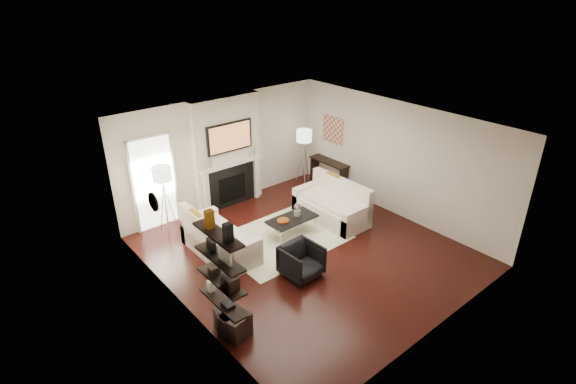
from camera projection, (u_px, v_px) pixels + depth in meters
room_envelope at (308, 193)px, 8.72m from camera, size 6.00×6.00×6.00m
chimney_breast at (227, 153)px, 10.70m from camera, size 1.80×0.25×2.70m
fireplace_surround at (232, 186)px, 10.97m from camera, size 1.30×0.02×1.04m
firebox at (232, 189)px, 11.00m from camera, size 0.75×0.02×0.65m
mantel_pilaster_l at (207, 194)px, 10.52m from camera, size 0.12×0.08×1.10m
mantel_pilaster_r at (256, 177)px, 11.35m from camera, size 0.12×0.08×1.10m
mantel_shelf at (232, 164)px, 10.67m from camera, size 1.70×0.18×0.07m
tv_body at (230, 137)px, 10.40m from camera, size 1.20×0.06×0.70m
tv_screen at (230, 137)px, 10.38m from camera, size 1.10×0.00×0.62m
candlestick_l_tall at (211, 162)px, 10.28m from camera, size 0.04×0.04×0.30m
candlestick_l_short at (206, 165)px, 10.22m from camera, size 0.04×0.04×0.24m
candlestick_r_tall at (250, 151)px, 10.92m from camera, size 0.04×0.04×0.30m
candlestick_r_short at (254, 151)px, 11.01m from camera, size 0.04×0.04×0.24m
hallway_panel at (154, 183)px, 9.84m from camera, size 0.90×0.02×2.10m
door_trim_l at (133, 190)px, 9.55m from camera, size 0.06×0.06×2.16m
door_trim_r at (174, 178)px, 10.10m from camera, size 0.06×0.06×2.16m
door_trim_top at (147, 137)px, 9.35m from camera, size 1.02×0.06×0.06m
rug at (281, 239)px, 9.75m from camera, size 2.60×2.00×0.01m
loveseat_left_base at (220, 244)px, 9.17m from camera, size 0.85×1.80×0.42m
loveseat_left_back at (205, 237)px, 8.84m from camera, size 0.18×1.80×0.80m
loveseat_left_arm_n at (243, 258)px, 8.57m from camera, size 0.85×0.18×0.60m
loveseat_left_arm_s at (200, 225)px, 9.69m from camera, size 0.85×0.18×0.60m
loveseat_left_cushion at (222, 233)px, 9.08m from camera, size 0.63×1.44×0.10m
pillow_left_orange at (196, 222)px, 8.95m from camera, size 0.10×0.42×0.42m
pillow_left_charcoal at (212, 234)px, 8.54m from camera, size 0.10×0.40×0.40m
loveseat_right_base at (331, 211)px, 10.47m from camera, size 0.85×1.80×0.42m
loveseat_right_back at (341, 195)px, 10.52m from camera, size 0.18×1.80×0.80m
loveseat_right_arm_n at (357, 221)px, 9.87m from camera, size 0.85×0.18×0.60m
loveseat_right_arm_s at (308, 196)px, 10.99m from camera, size 0.85×0.18×0.60m
loveseat_right_cushion at (330, 202)px, 10.32m from camera, size 0.63×1.44×0.10m
pillow_right_orange at (333, 183)px, 10.64m from camera, size 0.10×0.42×0.42m
pillow_right_charcoal at (351, 191)px, 10.23m from camera, size 0.10×0.40×0.40m
coffee_table at (292, 219)px, 9.73m from camera, size 1.10×0.55×0.04m
coffee_leg_nw at (281, 239)px, 9.38m from camera, size 0.02×0.02×0.38m
coffee_leg_ne at (316, 224)px, 9.96m from camera, size 0.02×0.02×0.38m
coffee_leg_sw at (268, 231)px, 9.69m from camera, size 0.02×0.02×0.38m
coffee_leg_se at (302, 216)px, 10.27m from camera, size 0.02×0.02×0.38m
hurricane_glass at (297, 210)px, 9.75m from camera, size 0.15×0.15×0.26m
hurricane_candle at (297, 213)px, 9.78m from camera, size 0.09×0.09×0.14m
copper_bowl at (283, 221)px, 9.57m from camera, size 0.26×0.26×0.04m
armchair at (301, 260)px, 8.43m from camera, size 0.70×0.66×0.70m
lamp_left_post at (167, 210)px, 9.69m from camera, size 0.02×0.02×1.20m
lamp_left_shade at (162, 174)px, 9.32m from camera, size 0.40×0.40×0.30m
lamp_left_leg_a at (171, 208)px, 9.75m from camera, size 0.25×0.02×1.23m
lamp_left_leg_b at (162, 209)px, 9.72m from camera, size 0.14×0.22×1.23m
lamp_left_leg_c at (166, 212)px, 9.59m from camera, size 0.14×0.22×1.23m
lamp_right_post at (304, 166)px, 11.89m from camera, size 0.02×0.02×1.20m
lamp_right_shade at (304, 136)px, 11.52m from camera, size 0.40×0.40×0.30m
lamp_right_leg_a at (307, 165)px, 11.95m from camera, size 0.25×0.02×1.23m
lamp_right_leg_b at (300, 166)px, 11.92m from camera, size 0.14×0.22×1.23m
lamp_right_leg_c at (304, 168)px, 11.79m from camera, size 0.14×0.22×1.23m
console_top at (329, 162)px, 11.83m from camera, size 0.35×1.20×0.04m
console_leg_n at (344, 181)px, 11.62m from camera, size 0.30×0.04×0.71m
console_leg_s at (315, 169)px, 12.38m from camera, size 0.30×0.04×0.71m
wall_art at (333, 130)px, 11.62m from camera, size 0.03×0.70×0.70m
shelf_bottom at (223, 302)px, 6.80m from camera, size 0.25×1.00×0.03m
shelf_lower at (221, 281)px, 6.62m from camera, size 0.25×1.00×0.04m
shelf_upper at (220, 258)px, 6.45m from camera, size 0.25×1.00×0.04m
shelf_top at (218, 234)px, 6.27m from camera, size 0.25×1.00×0.04m
decor_magfile_a at (228, 233)px, 6.01m from camera, size 0.12×0.10×0.28m
decor_magfile_b at (209, 219)px, 6.34m from camera, size 0.12×0.10×0.28m
decor_frame_a at (225, 256)px, 6.29m from camera, size 0.04×0.30×0.22m
decor_frame_b at (211, 246)px, 6.55m from camera, size 0.04×0.22×0.18m
decor_wine_rack at (230, 282)px, 6.41m from camera, size 0.18×0.25×0.20m
decor_box_small at (214, 270)px, 6.73m from camera, size 0.15×0.12×0.12m
decor_books at (228, 305)px, 6.68m from camera, size 0.14×0.20×0.05m
decor_box_tall at (211, 286)px, 6.99m from camera, size 0.10×0.10×0.18m
clock_rim at (153, 202)px, 7.61m from camera, size 0.04×0.34×0.34m
clock_face at (155, 202)px, 7.62m from camera, size 0.01×0.29×0.29m
ottoman_near at (230, 320)px, 7.16m from camera, size 0.44×0.44×0.40m
ottoman_far at (235, 325)px, 7.06m from camera, size 0.48×0.48×0.40m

